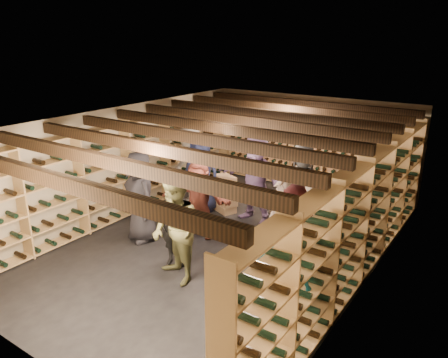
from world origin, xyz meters
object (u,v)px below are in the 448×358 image
person_7 (281,227)px  person_8 (296,241)px  person_3 (313,222)px  crate_stack_right (283,208)px  crate_stack_left (225,194)px  person_2 (176,231)px  person_9 (190,165)px  crate_loose (303,199)px  person_5 (199,199)px  person_11 (256,178)px  person_12 (302,189)px  person_10 (285,212)px  person_6 (201,173)px  person_1 (177,224)px  person_4 (282,279)px  person_0 (141,197)px

person_7 → person_8: bearing=-23.3°
person_3 → crate_stack_right: bearing=122.1°
crate_stack_left → person_2: (1.01, -2.87, 0.47)m
person_7 → person_9: bearing=171.9°
crate_loose → person_3: person_3 is taller
person_2 → person_7: person_2 is taller
crate_stack_left → person_5: bearing=-78.4°
person_5 → person_11: person_11 is taller
crate_stack_left → person_3: 2.98m
person_8 → person_12: (-0.88, 2.10, 0.04)m
person_10 → person_3: bearing=-29.6°
person_5 → person_9: bearing=120.2°
person_6 → person_9: 0.62m
crate_stack_left → crate_loose: 2.00m
person_11 → person_12: bearing=7.1°
crate_stack_left → person_3: size_ratio=0.48×
person_1 → person_10: (1.28, 1.57, -0.01)m
person_3 → person_4: bearing=-85.2°
person_2 → person_10: bearing=87.1°
person_5 → person_12: 2.07m
person_10 → person_11: (-1.16, 0.88, 0.20)m
person_10 → person_12: 0.90m
person_4 → crate_loose: bearing=127.0°
person_7 → person_12: person_12 is taller
person_0 → person_8: (3.28, -0.01, -0.01)m
person_2 → person_3: bearing=66.3°
person_3 → person_12: 1.51m
person_0 → person_2: bearing=-6.2°
crate_stack_right → person_12: size_ratio=0.31×
person_1 → person_9: (-1.67, 2.45, 0.16)m
person_4 → person_3: bearing=117.1°
person_1 → person_5: 1.18m
person_1 → person_7: size_ratio=0.92×
crate_stack_left → crate_loose: bearing=51.8°
crate_stack_right → person_1: size_ratio=0.37×
crate_stack_right → person_3: 2.45m
person_6 → person_7: 3.07m
crate_stack_right → person_4: bearing=-63.4°
crate_stack_right → person_12: (0.66, -0.55, 0.75)m
person_11 → person_12: size_ratio=1.03×
person_3 → person_8: bearing=-90.8°
crate_loose → person_6: size_ratio=0.27×
person_1 → person_7: person_7 is taller
crate_stack_right → person_6: bearing=-153.1°
person_3 → person_7: (-0.38, -0.40, -0.05)m
person_2 → person_3: (1.64, 1.59, -0.01)m
person_2 → person_10: person_2 is taller
person_12 → person_3: bearing=-81.1°
person_3 → person_11: (-1.87, 1.28, 0.07)m
person_0 → person_8: size_ratio=1.02×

